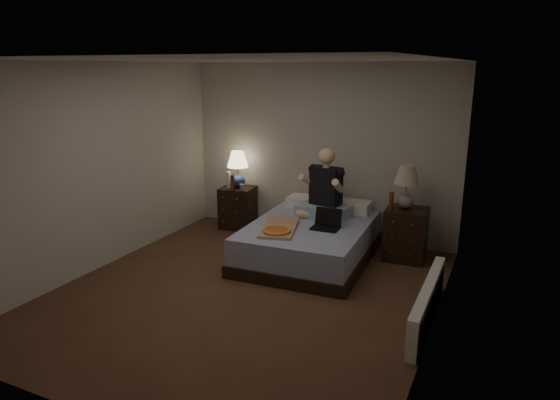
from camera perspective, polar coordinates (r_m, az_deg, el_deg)
The scene contains 19 objects.
floor at distance 5.66m, azimuth -3.95°, elevation -10.51°, with size 4.00×4.50×0.00m, color brown.
ceiling at distance 5.11m, azimuth -4.47°, elevation 15.69°, with size 4.00×4.50×0.00m, color white.
wall_back at distance 7.25m, azimuth 4.57°, elevation 5.57°, with size 4.00×2.50×0.00m, color beige.
wall_front at distance 3.55m, azimuth -22.35°, elevation -5.75°, with size 4.00×2.50×0.00m, color beige.
wall_left at distance 6.45m, azimuth -19.92°, elevation 3.52°, with size 4.50×2.50×0.00m, color beige.
wall_right at distance 4.63m, azimuth 17.93°, elevation -0.58°, with size 4.50×2.50×0.00m, color beige.
bed at distance 6.50m, azimuth 3.38°, elevation -4.75°, with size 1.44×1.92×0.48m, color #586BB0.
nightstand_left at distance 7.75m, azimuth -4.83°, elevation -0.86°, with size 0.49×0.44×0.64m, color black.
nightstand_right at distance 6.66m, azimuth 14.16°, elevation -3.81°, with size 0.52×0.47×0.68m, color black.
lamp_left at distance 7.61m, azimuth -4.85°, elevation 3.49°, with size 0.32×0.32×0.56m, color navy, non-canonical shape.
lamp_right at distance 6.53m, azimuth 14.22°, elevation 1.46°, with size 0.32×0.32×0.56m, color gray, non-canonical shape.
water_bottle at distance 7.63m, azimuth -5.88°, elevation 2.30°, with size 0.07×0.07×0.25m, color silver.
soda_can at distance 7.45m, azimuth -4.37°, elevation 1.44°, with size 0.07×0.07×0.10m, color #B4B5B0.
beer_bottle_left at distance 7.49m, azimuth -5.45°, elevation 2.00°, with size 0.06×0.06×0.23m, color #562D0C.
beer_bottle_right at distance 6.47m, azimuth 12.59°, elevation -0.08°, with size 0.06×0.06×0.23m, color #632C0E.
person at distance 6.61m, azimuth 5.06°, elevation 1.94°, with size 0.66×0.52×0.93m, color black, non-canonical shape.
laptop at distance 6.20m, azimuth 5.22°, elevation -2.28°, with size 0.34×0.28×0.24m, color black, non-canonical shape.
pizza_box at distance 6.00m, azimuth -0.39°, elevation -3.60°, with size 0.40×0.76×0.08m, color tan, non-canonical shape.
radiator at distance 5.17m, azimuth 16.48°, elevation -11.27°, with size 0.10×1.60×0.40m, color white.
Camera 1 is at (2.52, -4.45, 2.44)m, focal length 32.00 mm.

